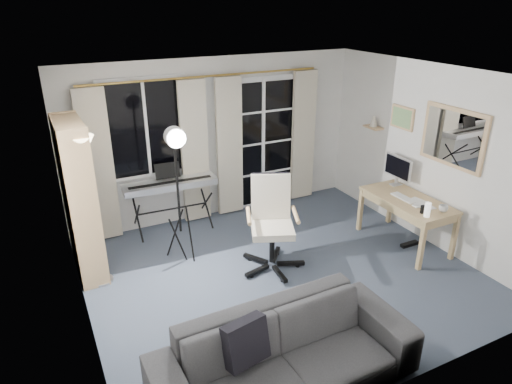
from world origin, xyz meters
TOP-DOWN VIEW (x-y plane):
  - floor at (0.00, 0.00)m, footprint 4.50×4.00m
  - window at (-1.05, 1.97)m, footprint 1.20×0.08m
  - french_door at (0.75, 1.97)m, footprint 1.32×0.09m
  - curtains at (-0.14, 1.88)m, footprint 3.60×0.07m
  - bookshelf at (-2.12, 1.14)m, footprint 0.32×0.90m
  - torchiere_lamp at (-2.01, 0.83)m, footprint 0.37×0.37m
  - keyboard_piano at (-0.85, 1.70)m, footprint 1.32×0.68m
  - studio_light at (-0.98, 0.84)m, footprint 0.33×0.36m
  - office_chair at (0.02, 0.31)m, footprint 0.81×0.82m
  - desk at (1.88, -0.09)m, footprint 0.64×1.27m
  - monitor at (2.08, 0.36)m, footprint 0.16×0.49m
  - desk_clutter at (1.82, -0.31)m, footprint 0.40×0.77m
  - mug at (1.98, -0.59)m, footprint 0.11×0.09m
  - wall_mirror at (2.22, -0.35)m, footprint 0.04×0.94m
  - framed_print at (2.23, 0.55)m, footprint 0.03×0.42m
  - wall_shelf at (2.16, 1.05)m, footprint 0.16×0.30m
  - sofa at (-0.84, -1.55)m, footprint 2.30×0.70m

SIDE VIEW (x-z plane):
  - floor at x=0.00m, z-range -0.02..0.00m
  - sofa at x=-0.84m, z-range 0.00..0.90m
  - desk_clutter at x=1.82m, z-range 0.10..0.96m
  - desk at x=1.88m, z-range 0.26..0.93m
  - office_chair at x=0.02m, z-range 0.10..1.27m
  - keyboard_piano at x=-0.85m, z-range 0.24..1.19m
  - mug at x=1.98m, z-range 0.68..0.79m
  - bookshelf at x=-2.12m, z-range -0.05..1.87m
  - monitor at x=2.08m, z-range 0.72..1.15m
  - french_door at x=0.75m, z-range -0.03..2.08m
  - curtains at x=-0.14m, z-range 0.03..2.16m
  - wall_shelf at x=2.16m, z-range 1.32..1.50m
  - torchiere_lamp at x=-2.01m, z-range 0.55..2.36m
  - studio_light at x=-0.98m, z-range 0.55..2.37m
  - window at x=-1.05m, z-range 0.80..2.20m
  - wall_mirror at x=2.22m, z-range 1.18..1.92m
  - framed_print at x=2.23m, z-range 1.44..1.76m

